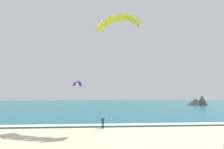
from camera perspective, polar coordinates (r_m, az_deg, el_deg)
sea at (r=88.72m, az=-0.49°, el=-9.05°), size 200.00×120.00×0.20m
surf_foam at (r=30.39m, az=7.70°, el=-14.74°), size 200.00×1.94×0.04m
surfboard at (r=28.26m, az=-2.80°, el=-15.86°), size 0.75×1.46×0.09m
kitesurfer at (r=28.13m, az=-2.78°, el=-14.01°), size 0.60×0.60×1.69m
kite_primary at (r=37.82m, az=2.01°, el=15.96°), size 8.27×8.75×19.17m
kite_distant at (r=70.66m, az=-10.42°, el=-2.53°), size 3.02×5.50×1.95m
headland_right at (r=89.21m, az=24.60°, el=-7.46°), size 8.27×7.95×4.30m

